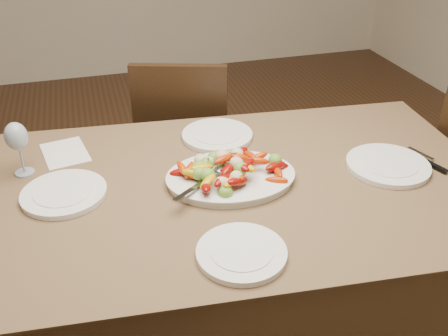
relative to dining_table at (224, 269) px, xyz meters
name	(u,v)px	position (x,y,z in m)	size (l,w,h in m)	color
floor	(218,301)	(0.03, 0.20, -0.38)	(6.00, 6.00, 0.00)	#372010
dining_table	(224,269)	(0.00, 0.00, 0.00)	(1.84, 1.04, 0.76)	brown
chair_far	(186,143)	(0.04, 0.83, 0.10)	(0.42, 0.42, 0.95)	black
serving_platter	(231,179)	(0.03, 0.01, 0.39)	(0.42, 0.31, 0.02)	white
roasted_vegetables	(231,164)	(0.03, 0.01, 0.45)	(0.35, 0.23, 0.09)	#780904
serving_spoon	(213,177)	(-0.04, -0.02, 0.43)	(0.28, 0.06, 0.03)	#9EA0A8
plate_left	(64,194)	(-0.51, 0.07, 0.39)	(0.27, 0.27, 0.02)	white
plate_right	(388,165)	(0.58, -0.06, 0.39)	(0.29, 0.29, 0.02)	white
plate_far	(217,135)	(0.07, 0.33, 0.39)	(0.28, 0.28, 0.02)	white
plate_near	(241,253)	(-0.05, -0.36, 0.39)	(0.25, 0.25, 0.02)	white
wine_glass	(19,147)	(-0.64, 0.26, 0.48)	(0.08, 0.08, 0.20)	#8C99A5
menu_card	(65,153)	(-0.51, 0.36, 0.38)	(0.15, 0.21, 0.00)	silver
table_knife	(429,161)	(0.74, -0.07, 0.38)	(0.02, 0.20, 0.01)	#9EA0A8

